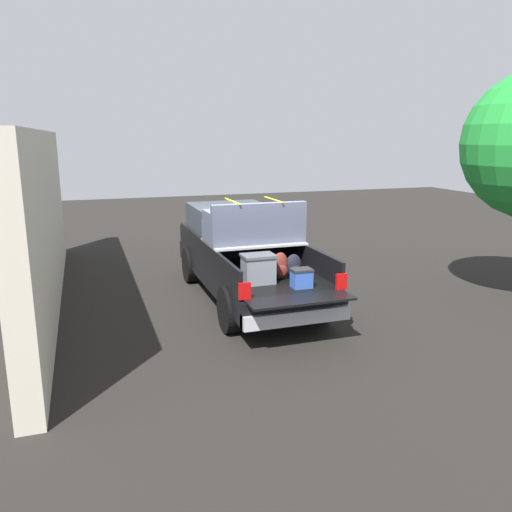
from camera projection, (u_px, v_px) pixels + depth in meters
ground_plane at (247, 299)px, 11.23m from camera, size 40.00×40.00×0.00m
pickup_truck at (242, 252)px, 11.34m from camera, size 6.05×2.06×2.23m
building_facade at (44, 221)px, 10.47m from camera, size 10.37×0.36×3.59m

